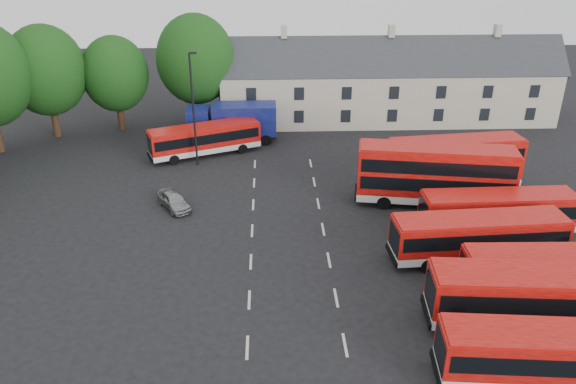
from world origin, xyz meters
name	(u,v)px	position (x,y,z in m)	size (l,w,h in m)	color
ground	(250,280)	(0.00, 0.00, 0.00)	(140.00, 140.00, 0.00)	black
lane_markings	(290,261)	(2.50, 2.00, 0.01)	(5.15, 33.80, 0.01)	beige
treeline	(10,89)	(-20.74, 19.36, 6.68)	(29.92, 32.59, 12.01)	black
terrace_houses	(387,85)	(14.00, 30.00, 3.86)	(35.70, 7.13, 10.06)	beige
bus_row_a	(558,354)	(14.29, -9.01, 1.81)	(10.86, 3.44, 3.02)	silver
bus_row_b	(545,295)	(15.52, -4.87, 2.02)	(12.06, 3.74, 3.36)	silver
bus_row_c	(558,271)	(17.46, -2.33, 1.79)	(10.59, 2.69, 2.98)	silver
bus_row_d	(479,235)	(14.35, 1.73, 1.85)	(11.01, 3.15, 3.08)	silver
bus_row_e	(498,209)	(16.91, 5.17, 1.78)	(10.53, 2.64, 2.97)	silver
bus_dd_south	(435,173)	(13.65, 9.51, 2.68)	(11.75, 4.46, 4.71)	silver
bus_dd_north	(455,161)	(15.97, 12.18, 2.47)	(10.81, 3.63, 4.35)	silver
bus_north	(205,137)	(-4.59, 20.39, 1.72)	(10.23, 6.01, 2.86)	silver
box_truck	(233,121)	(-2.13, 23.87, 2.11)	(8.57, 2.73, 3.75)	black
silver_car	(174,200)	(-5.94, 9.70, 0.64)	(1.50, 3.73, 1.27)	#96989D
lamppost	(193,107)	(-5.08, 18.05, 5.33)	(0.69, 0.28, 9.99)	black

